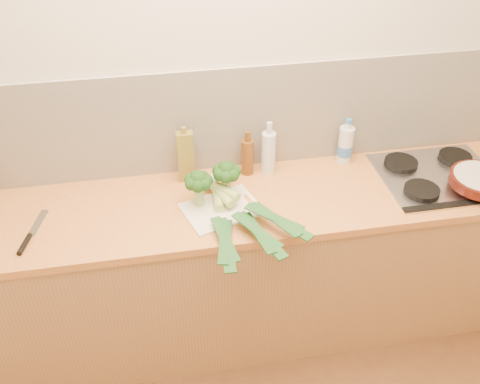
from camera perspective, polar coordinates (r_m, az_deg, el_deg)
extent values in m
plane|color=beige|center=(2.58, -1.37, 10.32)|extent=(3.50, 0.00, 3.50)
cube|color=silver|center=(2.63, -1.29, 7.69)|extent=(3.20, 0.02, 0.54)
cube|color=#B2764A|center=(2.85, -0.15, -8.28)|extent=(3.20, 0.60, 0.86)
cube|color=gold|center=(2.55, -0.16, -1.15)|extent=(3.20, 0.62, 0.04)
cube|color=silver|center=(2.86, 20.39, 1.55)|extent=(0.58, 0.50, 0.01)
cube|color=black|center=(2.70, 22.56, -1.13)|extent=(0.58, 0.04, 0.01)
cylinder|color=black|center=(2.70, 18.82, 0.14)|extent=(0.17, 0.17, 0.03)
cylinder|color=black|center=(2.85, 24.17, 0.77)|extent=(0.17, 0.17, 0.03)
cylinder|color=black|center=(2.87, 16.79, 2.97)|extent=(0.17, 0.17, 0.03)
cylinder|color=black|center=(3.01, 21.96, 3.44)|extent=(0.17, 0.17, 0.03)
cube|color=silver|center=(2.48, -1.96, -1.83)|extent=(0.40, 0.34, 0.01)
cylinder|color=#91AF66|center=(2.47, -4.36, -0.43)|extent=(0.05, 0.05, 0.09)
sphere|color=#0F360E|center=(2.42, -4.47, 1.41)|extent=(0.08, 0.08, 0.08)
sphere|color=#0F360E|center=(2.43, -3.58, 1.24)|extent=(0.06, 0.06, 0.06)
sphere|color=#0F360E|center=(2.45, -3.99, 1.59)|extent=(0.06, 0.06, 0.06)
sphere|color=#0F360E|center=(2.45, -4.74, 1.61)|extent=(0.06, 0.06, 0.06)
sphere|color=#0F360E|center=(2.44, -5.28, 1.28)|extent=(0.06, 0.06, 0.06)
sphere|color=#0F360E|center=(2.41, -5.20, 0.84)|extent=(0.06, 0.06, 0.06)
sphere|color=#0F360E|center=(2.40, -4.55, 0.62)|extent=(0.06, 0.06, 0.06)
sphere|color=#0F360E|center=(2.40, -3.82, 0.80)|extent=(0.06, 0.06, 0.06)
cylinder|color=#91AF66|center=(2.53, -1.43, 0.56)|extent=(0.05, 0.05, 0.09)
sphere|color=#0F360E|center=(2.47, -1.46, 2.40)|extent=(0.08, 0.08, 0.08)
sphere|color=#0F360E|center=(2.48, -0.59, 2.23)|extent=(0.06, 0.06, 0.06)
sphere|color=#0F360E|center=(2.50, -1.03, 2.58)|extent=(0.06, 0.06, 0.06)
sphere|color=#0F360E|center=(2.50, -1.78, 2.60)|extent=(0.06, 0.06, 0.06)
sphere|color=#0F360E|center=(2.49, -2.30, 2.27)|extent=(0.06, 0.06, 0.06)
sphere|color=#0F360E|center=(2.46, -2.18, 1.84)|extent=(0.06, 0.06, 0.06)
sphere|color=#0F360E|center=(2.44, -1.52, 1.63)|extent=(0.06, 0.06, 0.06)
sphere|color=#0F360E|center=(2.45, -0.80, 1.81)|extent=(0.06, 0.06, 0.06)
cylinder|color=white|center=(2.59, -2.70, 0.92)|extent=(0.04, 0.12, 0.04)
cylinder|color=#A1BD5E|center=(2.49, -2.40, -0.75)|extent=(0.05, 0.15, 0.04)
cube|color=#163F18|center=(2.27, -1.60, -5.26)|extent=(0.11, 0.30, 0.02)
cube|color=#163F18|center=(2.25, -1.54, -5.56)|extent=(0.06, 0.34, 0.01)
cube|color=#163F18|center=(2.27, -1.63, -5.02)|extent=(0.09, 0.28, 0.02)
cylinder|color=white|center=(2.57, -3.27, 1.04)|extent=(0.08, 0.12, 0.04)
cylinder|color=#A1BD5E|center=(2.48, -1.83, -0.44)|extent=(0.09, 0.15, 0.04)
cube|color=#163F18|center=(2.28, 1.94, -4.32)|extent=(0.10, 0.30, 0.02)
cube|color=#163F18|center=(2.27, 2.22, -4.57)|extent=(0.17, 0.33, 0.01)
cube|color=#163F18|center=(2.29, 1.81, -4.11)|extent=(0.19, 0.26, 0.02)
cylinder|color=white|center=(2.55, -3.58, 1.27)|extent=(0.10, 0.12, 0.04)
cylinder|color=#A1BD5E|center=(2.48, -1.49, 0.09)|extent=(0.12, 0.14, 0.04)
cube|color=#163F18|center=(2.32, 3.84, -2.91)|extent=(0.18, 0.29, 0.02)
cube|color=#163F18|center=(2.31, 4.23, -3.08)|extent=(0.25, 0.30, 0.01)
cube|color=#163F18|center=(2.33, 3.66, -2.72)|extent=(0.24, 0.22, 0.02)
cube|color=silver|center=(2.57, -20.72, -3.09)|extent=(0.08, 0.19, 0.00)
cylinder|color=black|center=(2.46, -22.00, -5.18)|extent=(0.05, 0.12, 0.02)
cube|color=olive|center=(2.61, -5.81, 3.77)|extent=(0.08, 0.05, 0.27)
cylinder|color=olive|center=(2.53, -6.01, 6.59)|extent=(0.02, 0.02, 0.03)
cylinder|color=silver|center=(2.67, 3.05, 4.21)|extent=(0.07, 0.07, 0.22)
cylinder|color=silver|center=(2.60, 3.15, 6.82)|extent=(0.03, 0.03, 0.06)
cylinder|color=#5E3611|center=(2.67, 0.79, 3.76)|extent=(0.06, 0.06, 0.19)
cylinder|color=#5E3611|center=(2.60, 0.81, 5.95)|extent=(0.03, 0.03, 0.05)
cylinder|color=silver|center=(2.81, 11.17, 4.96)|extent=(0.08, 0.08, 0.20)
cylinder|color=silver|center=(2.75, 11.45, 6.98)|extent=(0.03, 0.03, 0.03)
cylinder|color=#3270BE|center=(2.82, 11.10, 4.45)|extent=(0.08, 0.08, 0.06)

